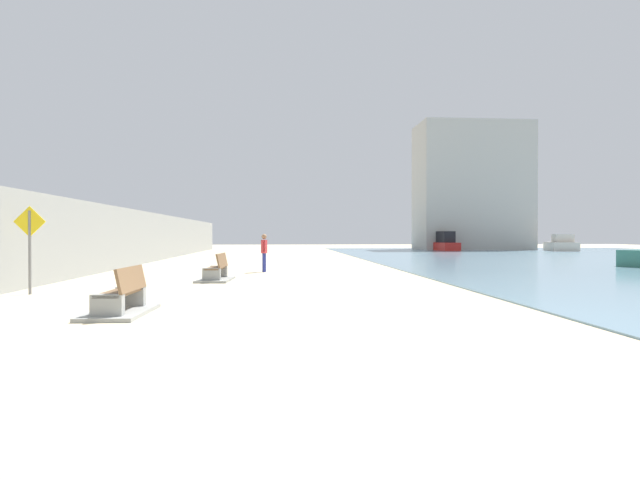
# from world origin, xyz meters

# --- Properties ---
(ground_plane) EXTENTS (120.00, 120.00, 0.00)m
(ground_plane) POSITION_xyz_m (0.00, 18.00, 0.00)
(ground_plane) COLOR #C6B793
(seawall) EXTENTS (0.80, 64.00, 2.97)m
(seawall) POSITION_xyz_m (-7.50, 18.00, 1.48)
(seawall) COLOR gray
(seawall) RESTS_ON ground
(bench_near) EXTENTS (1.17, 2.14, 0.98)m
(bench_near) POSITION_xyz_m (-2.77, 1.43, 0.23)
(bench_near) COLOR gray
(bench_near) RESTS_ON ground
(bench_far) EXTENTS (1.24, 2.17, 0.98)m
(bench_far) POSITION_xyz_m (-1.77, 9.14, 0.23)
(bench_far) COLOR gray
(bench_far) RESTS_ON ground
(person_walking) EXTENTS (0.27, 0.51, 1.67)m
(person_walking) POSITION_xyz_m (-0.20, 13.27, 0.97)
(person_walking) COLOR navy
(person_walking) RESTS_ON ground
(boat_nearest) EXTENTS (3.49, 4.94, 1.67)m
(boat_nearest) POSITION_xyz_m (28.87, 40.44, 0.66)
(boat_nearest) COLOR beige
(boat_nearest) RESTS_ON water_bay
(boat_mid_bay) EXTENTS (2.39, 5.30, 1.96)m
(boat_mid_bay) POSITION_xyz_m (17.37, 42.70, 0.74)
(boat_mid_bay) COLOR red
(boat_mid_bay) RESTS_ON water_bay
(pedestrian_sign) EXTENTS (0.85, 0.08, 2.42)m
(pedestrian_sign) POSITION_xyz_m (-6.34, 5.27, 1.50)
(pedestrian_sign) COLOR slate
(pedestrian_sign) RESTS_ON ground
(harbor_building) EXTENTS (12.00, 6.00, 13.84)m
(harbor_building) POSITION_xyz_m (21.73, 46.00, 6.92)
(harbor_building) COLOR #ADAAA3
(harbor_building) RESTS_ON ground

